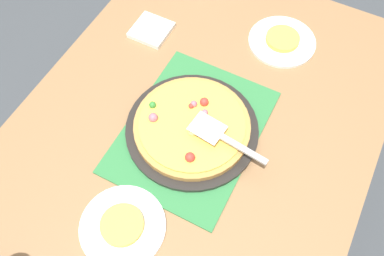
# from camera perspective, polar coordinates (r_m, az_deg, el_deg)

# --- Properties ---
(ground_plane) EXTENTS (8.00, 8.00, 0.00)m
(ground_plane) POSITION_cam_1_polar(r_m,az_deg,el_deg) (1.88, 0.00, -11.89)
(ground_plane) COLOR #3D4247
(dining_table) EXTENTS (1.40, 1.00, 0.75)m
(dining_table) POSITION_cam_1_polar(r_m,az_deg,el_deg) (1.28, 0.00, -2.90)
(dining_table) COLOR olive
(dining_table) RESTS_ON ground_plane
(placemat) EXTENTS (0.48, 0.36, 0.01)m
(placemat) POSITION_cam_1_polar(r_m,az_deg,el_deg) (1.18, 0.00, -0.41)
(placemat) COLOR #2D753D
(placemat) RESTS_ON dining_table
(pizza_pan) EXTENTS (0.38, 0.38, 0.01)m
(pizza_pan) POSITION_cam_1_polar(r_m,az_deg,el_deg) (1.18, 0.00, -0.17)
(pizza_pan) COLOR black
(pizza_pan) RESTS_ON placemat
(pizza) EXTENTS (0.33, 0.33, 0.05)m
(pizza) POSITION_cam_1_polar(r_m,az_deg,el_deg) (1.16, -0.04, 0.33)
(pizza) COLOR #B78442
(pizza) RESTS_ON pizza_pan
(plate_near_left) EXTENTS (0.22, 0.22, 0.01)m
(plate_near_left) POSITION_cam_1_polar(r_m,az_deg,el_deg) (1.41, 12.33, 11.62)
(plate_near_left) COLOR white
(plate_near_left) RESTS_ON dining_table
(plate_far_right) EXTENTS (0.22, 0.22, 0.01)m
(plate_far_right) POSITION_cam_1_polar(r_m,az_deg,el_deg) (1.09, -9.56, -13.28)
(plate_far_right) COLOR white
(plate_far_right) RESTS_ON dining_table
(served_slice_left) EXTENTS (0.11, 0.11, 0.02)m
(served_slice_left) POSITION_cam_1_polar(r_m,az_deg,el_deg) (1.40, 12.43, 11.97)
(served_slice_left) COLOR #EAB747
(served_slice_left) RESTS_ON plate_near_left
(served_slice_right) EXTENTS (0.11, 0.11, 0.02)m
(served_slice_right) POSITION_cam_1_polar(r_m,az_deg,el_deg) (1.07, -9.66, -13.08)
(served_slice_right) COLOR #EAB747
(served_slice_right) RESTS_ON plate_far_right
(pizza_server) EXTENTS (0.08, 0.23, 0.01)m
(pizza_server) POSITION_cam_1_polar(r_m,az_deg,el_deg) (1.10, 4.20, -1.21)
(pizza_server) COLOR silver
(pizza_server) RESTS_ON pizza
(napkin_stack) EXTENTS (0.12, 0.12, 0.02)m
(napkin_stack) POSITION_cam_1_polar(r_m,az_deg,el_deg) (1.42, -5.64, 13.35)
(napkin_stack) COLOR white
(napkin_stack) RESTS_ON dining_table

